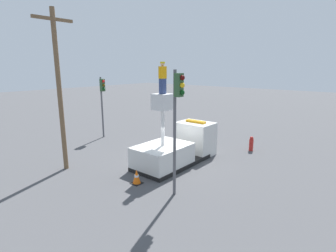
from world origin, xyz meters
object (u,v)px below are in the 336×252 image
(bucket_truck, at_px, (177,148))
(traffic_light_pole, at_px, (177,109))
(worker, at_px, (163,78))
(traffic_cone_rear, at_px, (137,177))
(fire_hydrant, at_px, (251,144))
(utility_pole, at_px, (59,87))
(traffic_light_across, at_px, (102,95))

(bucket_truck, xyz_separation_m, traffic_light_pole, (-3.52, -2.68, 3.16))
(worker, distance_m, traffic_cone_rear, 5.52)
(fire_hydrant, bearing_deg, traffic_cone_rear, 165.36)
(bucket_truck, xyz_separation_m, utility_pole, (-5.11, 4.38, 3.88))
(worker, height_order, utility_pole, utility_pole)
(worker, height_order, traffic_light_pole, worker)
(bucket_truck, height_order, traffic_cone_rear, bucket_truck)
(bucket_truck, bearing_deg, traffic_light_pole, -142.74)
(worker, xyz_separation_m, traffic_cone_rear, (-2.47, -0.34, -4.93))
(bucket_truck, relative_size, traffic_light_across, 1.18)
(bucket_truck, relative_size, traffic_cone_rear, 7.86)
(bucket_truck, height_order, worker, worker)
(bucket_truck, relative_size, fire_hydrant, 5.67)
(traffic_light_pole, bearing_deg, utility_pole, 102.64)
(traffic_light_across, relative_size, traffic_cone_rear, 6.68)
(traffic_light_pole, bearing_deg, traffic_light_across, 69.17)
(worker, xyz_separation_m, traffic_light_pole, (-2.13, -2.68, -1.22))
(bucket_truck, distance_m, worker, 4.59)
(worker, distance_m, traffic_light_pole, 3.63)
(traffic_light_across, bearing_deg, worker, -103.98)
(traffic_light_across, height_order, utility_pole, utility_pole)
(worker, distance_m, utility_pole, 5.76)
(traffic_cone_rear, height_order, utility_pole, utility_pole)
(bucket_truck, xyz_separation_m, worker, (-1.40, 0.00, 4.38))
(traffic_cone_rear, bearing_deg, worker, 7.79)
(traffic_light_pole, relative_size, utility_pole, 0.65)
(traffic_light_pole, distance_m, traffic_light_across, 11.88)
(bucket_truck, bearing_deg, fire_hydrant, -27.60)
(bucket_truck, distance_m, utility_pole, 7.77)
(fire_hydrant, relative_size, utility_pole, 0.12)
(fire_hydrant, height_order, utility_pole, utility_pole)
(traffic_light_pole, height_order, traffic_light_across, traffic_light_pole)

